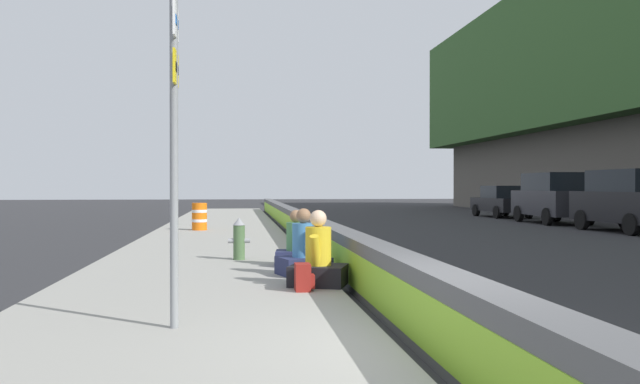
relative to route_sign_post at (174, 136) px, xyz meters
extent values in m
plane|color=#2B2B2D|center=(-1.28, -2.66, -2.21)|extent=(160.00, 160.00, 0.00)
cube|color=gray|center=(-1.28, -0.01, -2.14)|extent=(80.00, 4.40, 0.14)
cube|color=#545456|center=(-1.28, -2.66, -1.79)|extent=(76.00, 0.44, 0.85)
cube|color=#8CC62D|center=(-1.28, -2.43, -1.83)|extent=(74.48, 0.01, 0.54)
cylinder|color=gray|center=(0.00, 0.00, -0.27)|extent=(0.09, 0.09, 3.60)
cube|color=white|center=(0.00, -0.02, 1.23)|extent=(0.44, 0.02, 0.36)
cube|color=#1956AD|center=(0.00, -0.03, 1.23)|extent=(0.30, 0.01, 0.10)
cube|color=yellow|center=(0.00, -0.02, 0.73)|extent=(0.44, 0.02, 0.36)
cube|color=black|center=(0.00, -0.03, 0.73)|extent=(0.30, 0.01, 0.10)
cylinder|color=#47663D|center=(6.59, -0.71, -1.71)|extent=(0.24, 0.24, 0.72)
cone|color=gray|center=(6.59, -0.71, -1.27)|extent=(0.26, 0.26, 0.16)
cylinder|color=gray|center=(6.59, -0.88, -1.68)|extent=(0.10, 0.12, 0.10)
cylinder|color=gray|center=(6.59, -0.54, -1.68)|extent=(0.10, 0.12, 0.10)
cube|color=black|center=(2.83, -1.91, -1.91)|extent=(0.94, 1.02, 0.31)
cylinder|color=gold|center=(2.83, -1.91, -1.46)|extent=(0.40, 0.40, 0.59)
sphere|color=beige|center=(2.83, -1.91, -1.04)|extent=(0.26, 0.26, 0.26)
cylinder|color=gold|center=(3.04, -1.98, -1.52)|extent=(0.33, 0.23, 0.52)
cylinder|color=gold|center=(2.63, -1.84, -1.52)|extent=(0.33, 0.23, 0.52)
cube|color=#23284C|center=(4.08, -1.81, -1.92)|extent=(0.91, 0.99, 0.31)
cylinder|color=#427FB7|center=(4.08, -1.81, -1.47)|extent=(0.39, 0.39, 0.58)
sphere|color=#8E6647|center=(4.08, -1.81, -1.05)|extent=(0.26, 0.26, 0.26)
cylinder|color=#427FB7|center=(4.29, -1.75, -1.53)|extent=(0.33, 0.22, 0.51)
cylinder|color=#427FB7|center=(3.87, -1.87, -1.53)|extent=(0.33, 0.22, 0.51)
cube|color=#23284C|center=(5.42, -1.79, -1.93)|extent=(0.73, 0.84, 0.29)
cylinder|color=#4C8951|center=(5.42, -1.79, -1.51)|extent=(0.37, 0.37, 0.55)
sphere|color=#8E6647|center=(5.42, -1.79, -1.11)|extent=(0.24, 0.24, 0.24)
cylinder|color=#4C8951|center=(5.62, -1.81, -1.56)|extent=(0.29, 0.16, 0.48)
cylinder|color=#4C8951|center=(5.22, -1.77, -1.56)|extent=(0.29, 0.16, 0.48)
cube|color=maroon|center=(2.34, -1.62, -1.87)|extent=(0.32, 0.22, 0.40)
cube|color=maroon|center=(2.34, -1.76, -1.93)|extent=(0.22, 0.06, 0.20)
cylinder|color=orange|center=(16.14, 0.65, -1.60)|extent=(0.52, 0.52, 0.95)
cylinder|color=white|center=(16.14, 0.65, -1.41)|extent=(0.54, 0.54, 0.10)
cylinder|color=white|center=(16.14, 0.65, -1.74)|extent=(0.54, 0.54, 0.10)
cube|color=black|center=(15.06, -14.76, -1.28)|extent=(4.85, 2.05, 1.10)
cube|color=black|center=(14.96, -14.76, -0.33)|extent=(3.15, 1.81, 0.80)
cylinder|color=black|center=(16.57, -13.80, -1.83)|extent=(0.77, 0.24, 0.76)
cylinder|color=black|center=(16.62, -15.64, -1.83)|extent=(0.77, 0.24, 0.76)
cylinder|color=black|center=(13.50, -13.88, -1.83)|extent=(0.77, 0.24, 0.76)
cube|color=#28282D|center=(20.87, -14.74, -1.28)|extent=(4.85, 2.05, 1.10)
cube|color=black|center=(20.77, -14.73, -0.33)|extent=(3.15, 1.81, 0.80)
cylinder|color=black|center=(22.43, -13.86, -1.83)|extent=(0.77, 0.24, 0.76)
cylinder|color=black|center=(22.38, -15.70, -1.83)|extent=(0.77, 0.24, 0.76)
cylinder|color=black|center=(19.36, -13.77, -1.83)|extent=(0.77, 0.24, 0.76)
cylinder|color=black|center=(19.31, -15.61, -1.83)|extent=(0.77, 0.24, 0.76)
cube|color=black|center=(26.95, -14.89, -1.52)|extent=(4.54, 1.90, 0.72)
cube|color=black|center=(26.85, -14.89, -0.83)|extent=(2.24, 1.67, 0.66)
cylinder|color=black|center=(28.37, -13.99, -1.88)|extent=(0.66, 0.23, 0.66)
cylinder|color=black|center=(28.41, -15.72, -1.88)|extent=(0.66, 0.23, 0.66)
cylinder|color=black|center=(25.49, -14.05, -1.88)|extent=(0.66, 0.23, 0.66)
cylinder|color=black|center=(25.53, -15.78, -1.88)|extent=(0.66, 0.23, 0.66)
camera|label=1|loc=(-7.23, -0.67, -0.54)|focal=37.00mm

